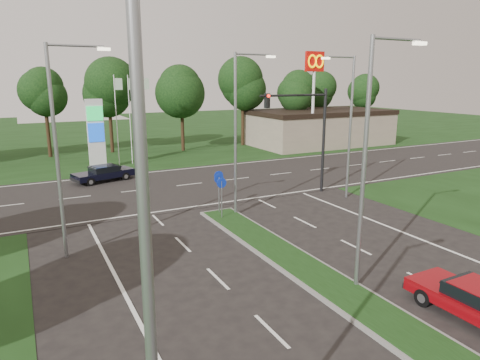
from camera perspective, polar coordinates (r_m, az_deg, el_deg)
name	(u,v)px	position (r m, az deg, el deg)	size (l,w,h in m)	color
verge_far	(101,137)	(61.26, -18.00, 5.49)	(160.00, 50.00, 0.02)	black
cross_road	(177,186)	(31.52, -8.45, -0.81)	(160.00, 12.00, 0.02)	black
median_kerb	(380,317)	(15.25, 18.13, -16.97)	(2.00, 26.00, 0.12)	slate
commercial_building	(319,128)	(52.16, 10.48, 6.88)	(16.00, 9.00, 4.00)	gray
streetlight_median_near	(369,153)	(15.59, 16.85, 3.48)	(2.53, 0.22, 9.00)	gray
streetlight_median_far	(239,126)	(23.73, -0.18, 7.21)	(2.53, 0.22, 9.00)	gray
streetlight_left_near	(163,276)	(5.77, -10.26, -12.51)	(2.53, 0.22, 9.00)	gray
streetlight_left_far	(61,141)	(19.22, -22.80, 4.76)	(2.53, 0.22, 9.00)	gray
streetlight_right_far	(348,120)	(28.13, 14.24, 7.75)	(2.53, 0.22, 9.00)	gray
traffic_signal	(308,125)	(28.72, 9.11, 7.24)	(5.10, 0.42, 7.00)	black
median_signs	(220,186)	(24.24, -2.72, -0.76)	(1.16, 1.76, 2.38)	gray
gas_pylon	(98,132)	(38.76, -18.37, 6.09)	(5.80, 1.26, 8.00)	silver
mcdonalds_sign	(314,76)	(46.23, 9.87, 13.56)	(2.20, 0.47, 10.40)	silver
treeline_far	(124,87)	(46.01, -15.26, 11.86)	(6.00, 6.00, 9.90)	black
red_sedan	(478,302)	(16.14, 29.20, -13.97)	(1.88, 4.38, 1.19)	maroon
navy_sedan	(104,173)	(34.15, -17.73, 0.90)	(4.70, 2.89, 1.20)	black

